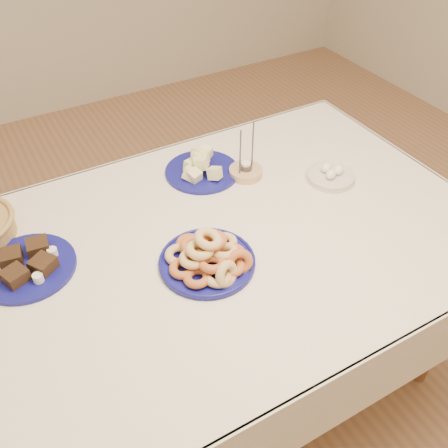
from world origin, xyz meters
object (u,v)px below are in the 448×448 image
Objects in this scene: dining_table at (216,264)px; melon_plate at (201,167)px; candle_holder at (246,171)px; brownie_plate at (27,265)px; egg_bowl at (331,175)px; donut_platter at (209,258)px.

melon_plate reaches higher than dining_table.
brownie_plate is at bearing -173.82° from candle_holder.
egg_bowl is (0.38, -0.26, -0.01)m from melon_plate.
dining_table is 0.37m from candle_holder.
donut_platter reaches higher than brownie_plate.
dining_table is at bearing 50.44° from donut_platter.
donut_platter is 1.09× the size of melon_plate.
melon_plate is (0.19, 0.41, -0.00)m from donut_platter.
melon_plate is at bearing 14.93° from brownie_plate.
melon_plate is 0.95× the size of brownie_plate.
donut_platter reaches higher than egg_bowl.
melon_plate is (0.12, 0.33, 0.13)m from dining_table.
melon_plate is 0.16m from candle_holder.
egg_bowl is at bearing 15.45° from donut_platter.
brownie_plate is (-0.53, 0.16, 0.12)m from dining_table.
candle_holder is (0.78, 0.08, 0.00)m from brownie_plate.
melon_plate is 1.58× the size of candle_holder.
dining_table is 8.64× the size of candle_holder.
candle_holder reaches higher than melon_plate.
dining_table is at bearing -171.81° from egg_bowl.
melon_plate is at bearing 146.06° from candle_holder.
donut_platter is 0.59m from egg_bowl.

